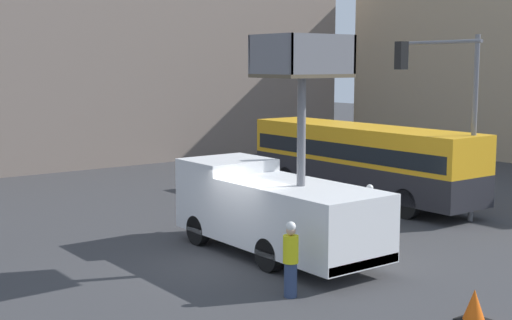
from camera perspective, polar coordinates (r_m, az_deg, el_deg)
name	(u,v)px	position (r m, az deg, el deg)	size (l,w,h in m)	color
ground_plane	(229,262)	(20.55, -2.19, -8.16)	(120.00, 120.00, 0.00)	#38383A
utility_truck	(274,205)	(20.89, 1.47, -3.64)	(2.54, 7.19, 6.40)	white
city_bus	(361,157)	(29.41, 8.44, 0.25)	(2.49, 10.92, 3.10)	#232328
traffic_light_pole	(451,97)	(25.41, 15.31, 4.85)	(3.74, 3.49, 6.63)	slate
road_worker_near_truck	(291,259)	(17.37, 2.79, -7.94)	(0.38, 0.38, 1.87)	navy
road_worker_directing	(369,212)	(23.32, 9.04, -4.10)	(0.38, 0.38, 1.78)	navy
traffic_cone_near_truck	(474,306)	(16.69, 17.06, -11.10)	(0.63, 0.63, 0.72)	black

